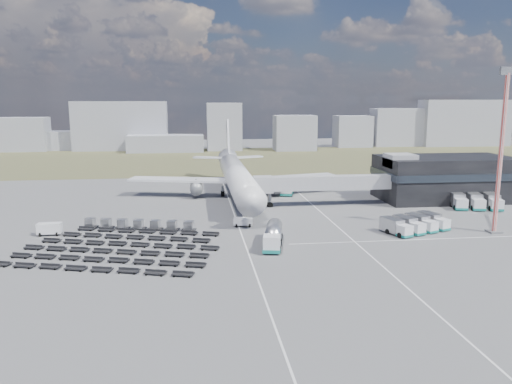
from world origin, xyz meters
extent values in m
plane|color=#565659|center=(0.00, 0.00, 0.00)|extent=(420.00, 420.00, 0.00)
cube|color=#4C4A2D|center=(0.00, 110.00, 0.01)|extent=(420.00, 90.00, 0.01)
cube|color=silver|center=(-2.00, 5.00, 0.01)|extent=(0.25, 110.00, 0.01)
cube|color=silver|center=(16.00, 5.00, 0.01)|extent=(0.25, 110.00, 0.01)
cube|color=silver|center=(25.00, -8.00, 0.01)|extent=(40.00, 0.25, 0.01)
cube|color=black|center=(48.00, 24.00, 5.00)|extent=(30.00, 16.00, 10.00)
cube|color=#262D38|center=(48.00, 24.00, 6.20)|extent=(30.40, 16.40, 1.60)
cube|color=#939399|center=(36.00, 22.00, 9.50)|extent=(6.00, 6.00, 3.00)
cube|color=#939399|center=(18.10, 20.50, 5.10)|extent=(29.80, 3.00, 3.00)
cube|color=#939399|center=(4.70, 20.00, 5.10)|extent=(4.00, 3.60, 3.40)
cylinder|color=slate|center=(6.20, 20.50, 2.55)|extent=(0.70, 0.70, 5.10)
cylinder|color=black|center=(6.20, 20.50, 0.45)|extent=(1.40, 0.90, 1.40)
cylinder|color=silver|center=(0.00, 30.00, 5.30)|extent=(5.60, 48.00, 5.60)
cone|color=silver|center=(0.00, 3.50, 5.30)|extent=(5.60, 5.00, 5.60)
cone|color=silver|center=(0.00, 58.00, 6.10)|extent=(5.60, 8.00, 5.60)
cube|color=black|center=(0.00, 5.50, 6.10)|extent=(2.20, 2.00, 0.80)
cube|color=silver|center=(-13.00, 35.00, 4.10)|extent=(25.59, 11.38, 0.50)
cube|color=silver|center=(13.00, 35.00, 4.10)|extent=(25.59, 11.38, 0.50)
cylinder|color=slate|center=(-9.50, 33.00, 2.40)|extent=(3.00, 5.00, 3.00)
cylinder|color=slate|center=(9.50, 33.00, 2.40)|extent=(3.00, 5.00, 3.00)
cube|color=silver|center=(-5.50, 60.00, 6.50)|extent=(9.49, 5.63, 0.35)
cube|color=silver|center=(5.50, 60.00, 6.50)|extent=(9.49, 5.63, 0.35)
cube|color=silver|center=(0.00, 61.00, 11.80)|extent=(0.50, 9.06, 11.45)
cylinder|color=slate|center=(0.00, 9.00, 1.25)|extent=(0.50, 0.50, 2.50)
cylinder|color=slate|center=(-3.20, 34.00, 1.25)|extent=(0.60, 0.60, 2.50)
cylinder|color=slate|center=(3.20, 34.00, 1.25)|extent=(0.60, 0.60, 2.50)
cylinder|color=black|center=(0.00, 9.00, 0.50)|extent=(0.50, 1.20, 1.20)
cube|color=#9496A2|center=(-83.20, 157.74, 4.34)|extent=(41.13, 12.00, 8.67)
cube|color=#9496A2|center=(-43.21, 153.42, 11.14)|extent=(42.31, 12.00, 22.28)
cube|color=#9496A2|center=(-22.37, 142.39, 3.76)|extent=(33.57, 12.00, 7.52)
cube|color=#9496A2|center=(4.17, 147.21, 10.82)|extent=(15.75, 12.00, 21.63)
cube|color=#9496A2|center=(36.22, 142.04, 8.01)|extent=(18.63, 12.00, 16.02)
cube|color=#9496A2|center=(68.26, 155.79, 7.63)|extent=(17.36, 12.00, 15.26)
cube|color=#9496A2|center=(103.81, 157.77, 9.38)|extent=(48.90, 12.00, 18.75)
cube|color=#9496A2|center=(125.83, 154.53, 11.49)|extent=(44.77, 12.00, 22.97)
cube|color=silver|center=(1.52, -12.39, 1.54)|extent=(3.02, 3.02, 2.44)
cube|color=#157B72|center=(1.52, -12.39, 0.58)|extent=(3.15, 3.15, 0.53)
cylinder|color=#ABABAF|center=(2.60, -7.30, 2.02)|extent=(4.25, 8.34, 2.65)
cube|color=slate|center=(2.60, -7.30, 0.80)|extent=(4.15, 8.32, 0.37)
cylinder|color=black|center=(2.27, -8.86, 0.53)|extent=(2.94, 1.72, 1.17)
cube|color=silver|center=(-1.17, 4.53, 0.77)|extent=(3.68, 2.33, 1.55)
cube|color=silver|center=(-34.77, 2.51, 1.07)|extent=(3.96, 1.83, 2.13)
cube|color=silver|center=(12.68, 34.41, 1.84)|extent=(4.47, 7.38, 3.22)
cube|color=#157B72|center=(12.68, 34.41, 0.52)|extent=(4.61, 7.52, 0.52)
cube|color=silver|center=(25.21, -6.42, 1.16)|extent=(2.63, 2.58, 1.96)
cube|color=#157B72|center=(25.21, -6.42, 0.40)|extent=(2.74, 2.70, 0.40)
cube|color=#ABABAF|center=(24.05, -3.53, 1.51)|extent=(3.50, 4.60, 2.32)
cube|color=silver|center=(28.02, -5.30, 1.16)|extent=(2.63, 2.58, 1.96)
cube|color=#157B72|center=(28.02, -5.30, 0.40)|extent=(2.74, 2.70, 0.40)
cube|color=#ABABAF|center=(26.87, -2.40, 1.51)|extent=(3.50, 4.60, 2.32)
cube|color=silver|center=(30.83, -4.18, 1.16)|extent=(2.63, 2.58, 1.96)
cube|color=#157B72|center=(30.83, -4.18, 0.40)|extent=(2.74, 2.70, 0.40)
cube|color=#ABABAF|center=(29.68, -1.28, 1.51)|extent=(3.50, 4.60, 2.32)
cube|color=silver|center=(33.65, -3.06, 1.16)|extent=(2.63, 2.58, 1.96)
cube|color=#157B72|center=(33.65, -3.06, 0.40)|extent=(2.74, 2.70, 0.40)
cube|color=#ABABAF|center=(32.49, -0.16, 1.51)|extent=(3.50, 4.60, 2.32)
cube|color=silver|center=(45.66, 12.26, 1.35)|extent=(2.89, 2.82, 2.29)
cube|color=#157B72|center=(45.66, 12.26, 0.47)|extent=(3.02, 2.95, 0.47)
cube|color=#ABABAF|center=(46.57, 15.79, 1.77)|extent=(3.62, 5.27, 2.71)
cube|color=silver|center=(49.08, 11.37, 1.35)|extent=(2.89, 2.82, 2.29)
cube|color=#157B72|center=(49.08, 11.37, 0.47)|extent=(3.02, 2.95, 0.47)
cube|color=#ABABAF|center=(50.00, 14.90, 1.77)|extent=(3.62, 5.27, 2.71)
cube|color=silver|center=(52.51, 10.48, 1.35)|extent=(2.89, 2.82, 2.29)
cube|color=#157B72|center=(52.51, 10.48, 0.47)|extent=(3.02, 2.95, 0.47)
cube|color=#ABABAF|center=(53.43, 14.01, 1.77)|extent=(3.62, 5.27, 2.71)
cube|color=black|center=(-28.81, 6.70, 0.29)|extent=(2.78, 2.08, 0.17)
cube|color=#ABABAF|center=(-28.81, 6.70, 1.10)|extent=(1.85, 1.85, 1.43)
cube|color=black|center=(-25.85, 5.95, 0.29)|extent=(2.78, 2.08, 0.17)
cube|color=#ABABAF|center=(-25.85, 5.95, 1.10)|extent=(1.85, 1.85, 1.43)
cube|color=black|center=(-22.89, 5.21, 0.29)|extent=(2.78, 2.08, 0.17)
cube|color=#ABABAF|center=(-22.89, 5.21, 1.10)|extent=(1.85, 1.85, 1.43)
cube|color=black|center=(-19.94, 4.46, 0.29)|extent=(2.78, 2.08, 0.17)
cube|color=#ABABAF|center=(-19.94, 4.46, 1.10)|extent=(1.85, 1.85, 1.43)
cube|color=black|center=(-16.98, 3.72, 0.29)|extent=(2.78, 2.08, 0.17)
cube|color=#ABABAF|center=(-16.98, 3.72, 1.10)|extent=(1.85, 1.85, 1.43)
cube|color=black|center=(-14.02, 2.97, 0.29)|extent=(2.78, 2.08, 0.17)
cube|color=#ABABAF|center=(-14.02, 2.97, 1.10)|extent=(1.85, 1.85, 1.43)
cube|color=black|center=(-11.06, 2.23, 0.29)|extent=(2.78, 2.08, 0.17)
cube|color=#ABABAF|center=(-11.06, 2.23, 1.10)|extent=(1.85, 1.85, 1.43)
cube|color=black|center=(-24.41, -17.00, 0.34)|extent=(29.60, 9.90, 0.68)
cube|color=black|center=(-23.29, -13.16, 0.34)|extent=(29.60, 9.90, 0.68)
cube|color=black|center=(-22.17, -9.33, 0.34)|extent=(29.60, 9.90, 0.68)
cube|color=black|center=(-21.05, -5.50, 0.34)|extent=(29.60, 9.90, 0.68)
cube|color=black|center=(-19.93, -1.67, 0.34)|extent=(25.95, 8.83, 0.68)
cube|color=black|center=(-18.81, 2.17, 0.34)|extent=(25.95, 8.83, 0.68)
cylinder|color=red|center=(42.11, -5.27, 13.65)|extent=(0.76, 0.76, 27.31)
cube|color=slate|center=(42.11, -5.27, 27.64)|extent=(2.68, 0.95, 1.31)
cube|color=#565659|center=(42.11, -5.27, 0.16)|extent=(2.18, 2.18, 0.33)
camera|label=1|loc=(-9.83, -84.18, 22.90)|focal=35.00mm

